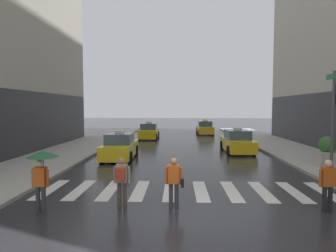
{
  "coord_description": "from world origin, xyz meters",
  "views": [
    {
      "loc": [
        -0.3,
        -7.96,
        3.27
      ],
      "look_at": [
        -0.87,
        8.0,
        2.23
      ],
      "focal_mm": 30.23,
      "sensor_mm": 36.0,
      "label": 1
    }
  ],
  "objects_px": {
    "taxi_lead": "(120,147)",
    "taxi_second": "(237,142)",
    "taxi_fourth": "(205,128)",
    "taxi_third": "(149,132)",
    "traffic_light_pole": "(336,108)",
    "pedestrian_with_umbrella": "(42,164)",
    "pedestrian_with_backpack": "(122,178)",
    "pedestrian_plain_coat": "(328,182)",
    "pedestrian_with_handbag": "(174,180)",
    "planter_near_corner": "(327,153)"
  },
  "relations": [
    {
      "from": "taxi_fourth",
      "to": "pedestrian_with_umbrella",
      "type": "height_order",
      "value": "pedestrian_with_umbrella"
    },
    {
      "from": "pedestrian_with_umbrella",
      "to": "pedestrian_with_backpack",
      "type": "bearing_deg",
      "value": 11.95
    },
    {
      "from": "taxi_second",
      "to": "pedestrian_with_umbrella",
      "type": "bearing_deg",
      "value": -124.8
    },
    {
      "from": "taxi_fourth",
      "to": "pedestrian_with_backpack",
      "type": "xyz_separation_m",
      "value": [
        -5.15,
        -25.86,
        0.25
      ]
    },
    {
      "from": "pedestrian_with_umbrella",
      "to": "pedestrian_with_backpack",
      "type": "relative_size",
      "value": 1.18
    },
    {
      "from": "traffic_light_pole",
      "to": "taxi_second",
      "type": "height_order",
      "value": "traffic_light_pole"
    },
    {
      "from": "pedestrian_plain_coat",
      "to": "taxi_fourth",
      "type": "bearing_deg",
      "value": 93.01
    },
    {
      "from": "taxi_second",
      "to": "pedestrian_with_backpack",
      "type": "bearing_deg",
      "value": -117.63
    },
    {
      "from": "planter_near_corner",
      "to": "pedestrian_with_umbrella",
      "type": "bearing_deg",
      "value": -151.51
    },
    {
      "from": "taxi_lead",
      "to": "traffic_light_pole",
      "type": "bearing_deg",
      "value": -23.48
    },
    {
      "from": "taxi_second",
      "to": "taxi_fourth",
      "type": "bearing_deg",
      "value": 94.3
    },
    {
      "from": "taxi_second",
      "to": "pedestrian_plain_coat",
      "type": "relative_size",
      "value": 2.77
    },
    {
      "from": "pedestrian_with_umbrella",
      "to": "pedestrian_plain_coat",
      "type": "xyz_separation_m",
      "value": [
        8.9,
        0.31,
        -0.58
      ]
    },
    {
      "from": "taxi_second",
      "to": "traffic_light_pole",
      "type": "bearing_deg",
      "value": -69.44
    },
    {
      "from": "taxi_fourth",
      "to": "pedestrian_with_backpack",
      "type": "relative_size",
      "value": 2.76
    },
    {
      "from": "pedestrian_with_backpack",
      "to": "taxi_third",
      "type": "bearing_deg",
      "value": 93.37
    },
    {
      "from": "taxi_lead",
      "to": "pedestrian_with_handbag",
      "type": "bearing_deg",
      "value": -68.07
    },
    {
      "from": "taxi_second",
      "to": "taxi_fourth",
      "type": "xyz_separation_m",
      "value": [
        -1.05,
        14.02,
        0.0
      ]
    },
    {
      "from": "taxi_third",
      "to": "pedestrian_with_umbrella",
      "type": "bearing_deg",
      "value": -93.16
    },
    {
      "from": "taxi_lead",
      "to": "taxi_second",
      "type": "distance_m",
      "value": 8.6
    },
    {
      "from": "pedestrian_with_backpack",
      "to": "pedestrian_with_handbag",
      "type": "distance_m",
      "value": 1.72
    },
    {
      "from": "pedestrian_with_umbrella",
      "to": "taxi_third",
      "type": "bearing_deg",
      "value": 86.84
    },
    {
      "from": "pedestrian_plain_coat",
      "to": "taxi_second",
      "type": "bearing_deg",
      "value": 91.5
    },
    {
      "from": "pedestrian_with_handbag",
      "to": "taxi_third",
      "type": "bearing_deg",
      "value": 98.08
    },
    {
      "from": "taxi_second",
      "to": "taxi_fourth",
      "type": "relative_size",
      "value": 1.0
    },
    {
      "from": "traffic_light_pole",
      "to": "taxi_third",
      "type": "relative_size",
      "value": 1.06
    },
    {
      "from": "taxi_third",
      "to": "pedestrian_with_handbag",
      "type": "relative_size",
      "value": 2.76
    },
    {
      "from": "pedestrian_with_handbag",
      "to": "planter_near_corner",
      "type": "height_order",
      "value": "planter_near_corner"
    },
    {
      "from": "taxi_second",
      "to": "pedestrian_with_handbag",
      "type": "xyz_separation_m",
      "value": [
        -4.48,
        -11.87,
        0.21
      ]
    },
    {
      "from": "taxi_lead",
      "to": "pedestrian_plain_coat",
      "type": "bearing_deg",
      "value": -47.43
    },
    {
      "from": "planter_near_corner",
      "to": "taxi_second",
      "type": "bearing_deg",
      "value": 121.48
    },
    {
      "from": "pedestrian_plain_coat",
      "to": "planter_near_corner",
      "type": "height_order",
      "value": "planter_near_corner"
    },
    {
      "from": "pedestrian_with_backpack",
      "to": "planter_near_corner",
      "type": "xyz_separation_m",
      "value": [
        9.74,
        6.07,
        -0.1
      ]
    },
    {
      "from": "taxi_lead",
      "to": "taxi_third",
      "type": "bearing_deg",
      "value": 86.62
    },
    {
      "from": "taxi_third",
      "to": "taxi_fourth",
      "type": "height_order",
      "value": "same"
    },
    {
      "from": "pedestrian_with_backpack",
      "to": "planter_near_corner",
      "type": "relative_size",
      "value": 1.03
    },
    {
      "from": "pedestrian_with_umbrella",
      "to": "pedestrian_with_backpack",
      "type": "height_order",
      "value": "pedestrian_with_umbrella"
    },
    {
      "from": "taxi_fourth",
      "to": "taxi_third",
      "type": "bearing_deg",
      "value": -140.62
    },
    {
      "from": "pedestrian_with_umbrella",
      "to": "pedestrian_with_handbag",
      "type": "bearing_deg",
      "value": 6.68
    },
    {
      "from": "traffic_light_pole",
      "to": "pedestrian_with_backpack",
      "type": "distance_m",
      "value": 10.25
    },
    {
      "from": "taxi_third",
      "to": "pedestrian_with_umbrella",
      "type": "distance_m",
      "value": 21.19
    },
    {
      "from": "traffic_light_pole",
      "to": "pedestrian_with_umbrella",
      "type": "relative_size",
      "value": 2.47
    },
    {
      "from": "pedestrian_with_handbag",
      "to": "planter_near_corner",
      "type": "relative_size",
      "value": 1.03
    },
    {
      "from": "taxi_lead",
      "to": "taxi_fourth",
      "type": "height_order",
      "value": "same"
    },
    {
      "from": "taxi_second",
      "to": "pedestrian_with_umbrella",
      "type": "distance_m",
      "value": 15.06
    },
    {
      "from": "pedestrian_with_umbrella",
      "to": "pedestrian_plain_coat",
      "type": "height_order",
      "value": "pedestrian_with_umbrella"
    },
    {
      "from": "taxi_second",
      "to": "pedestrian_with_backpack",
      "type": "height_order",
      "value": "taxi_second"
    },
    {
      "from": "traffic_light_pole",
      "to": "taxi_lead",
      "type": "bearing_deg",
      "value": 156.52
    },
    {
      "from": "taxi_third",
      "to": "pedestrian_plain_coat",
      "type": "bearing_deg",
      "value": -69.64
    },
    {
      "from": "traffic_light_pole",
      "to": "pedestrian_with_handbag",
      "type": "height_order",
      "value": "traffic_light_pole"
    }
  ]
}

